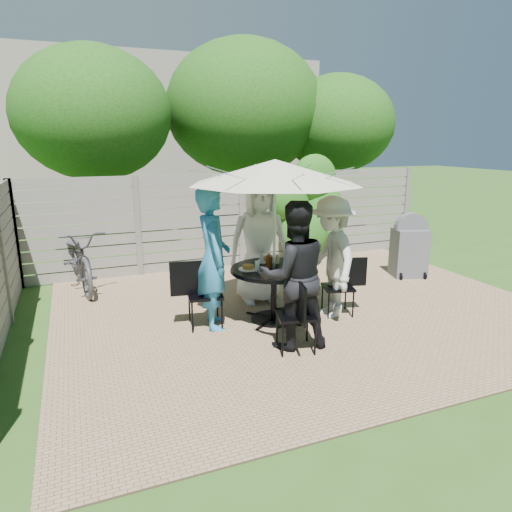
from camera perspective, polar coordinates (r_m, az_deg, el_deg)
name	(u,v)px	position (r m, az deg, el deg)	size (l,w,h in m)	color
backyard_envelope	(168,135)	(15.96, -10.90, 14.65)	(60.00, 60.00, 5.00)	#2C4F18
patio_table	(274,284)	(6.25, 2.25, -3.53)	(1.32, 1.32, 0.77)	black
umbrella	(275,172)	(5.96, 2.39, 10.45)	(2.58, 2.58, 2.21)	silver
chair_back	(257,281)	(7.22, 0.14, -3.12)	(0.54, 0.72, 0.95)	black
person_back	(259,242)	(6.92, 0.40, 1.79)	(0.93, 0.60, 1.90)	white
chair_left	(204,308)	(6.16, -6.51, -6.42)	(0.70, 0.51, 0.93)	black
person_left	(213,259)	(5.97, -5.40, -0.31)	(0.69, 0.45, 1.90)	teal
chair_front	(296,329)	(5.48, 5.00, -9.11)	(0.54, 0.70, 0.92)	black
person_front	(293,276)	(5.39, 4.70, -2.52)	(0.87, 0.68, 1.79)	black
chair_right	(338,298)	(6.66, 10.27, -5.18)	(0.65, 0.50, 0.85)	black
person_right	(331,258)	(6.43, 9.41, -0.21)	(1.11, 0.64, 1.72)	beige
plate_back	(267,259)	(6.51, 1.40, -0.44)	(0.26, 0.26, 0.06)	white
plate_left	(248,268)	(6.09, -0.99, -1.48)	(0.26, 0.26, 0.06)	white
plate_front	(282,273)	(5.85, 3.24, -2.19)	(0.26, 0.26, 0.06)	white
plate_right	(299,264)	(6.28, 5.43, -1.05)	(0.26, 0.26, 0.06)	white
plate_extra	(294,271)	(5.95, 4.73, -1.91)	(0.24, 0.24, 0.06)	white
glass_back	(262,259)	(6.38, 0.73, -0.32)	(0.07, 0.07, 0.14)	silver
glass_left	(257,266)	(6.00, 0.17, -1.27)	(0.07, 0.07, 0.14)	silver
glass_front	(287,267)	(5.96, 3.93, -1.43)	(0.07, 0.07, 0.14)	silver
glass_right	(290,260)	(6.34, 4.27, -0.47)	(0.07, 0.07, 0.14)	silver
syrup_jug	(269,261)	(6.19, 1.62, -0.69)	(0.09, 0.09, 0.16)	#59280C
coffee_cup	(277,259)	(6.40, 2.60, -0.39)	(0.08, 0.08, 0.12)	#C6B293
bicycle	(79,258)	(8.19, -21.24, -0.28)	(0.69, 1.99, 1.04)	#333338
bbq_grill	(409,248)	(8.74, 18.62, 0.94)	(0.68, 0.59, 1.19)	#505055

